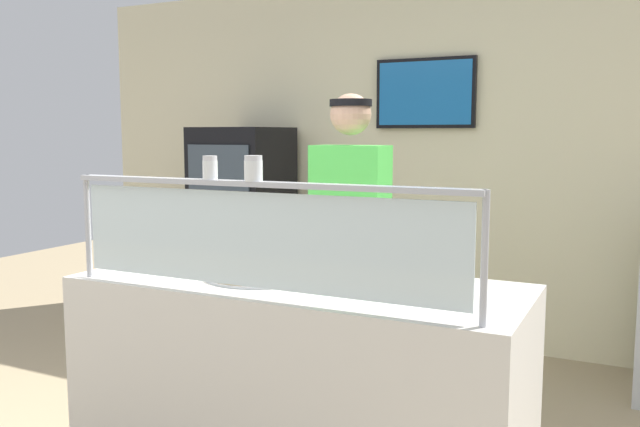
% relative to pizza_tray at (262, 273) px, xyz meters
% --- Properties ---
extents(shop_rear_unit, '(6.28, 0.13, 2.70)m').
position_rel_pizza_tray_xyz_m(shop_rear_unit, '(0.17, 2.40, 0.39)').
color(shop_rear_unit, beige).
rests_on(shop_rear_unit, ground).
extents(serving_counter, '(1.88, 0.77, 0.95)m').
position_rel_pizza_tray_xyz_m(serving_counter, '(0.18, -0.00, -0.49)').
color(serving_counter, silver).
rests_on(serving_counter, ground).
extents(sneeze_guard, '(1.70, 0.06, 0.44)m').
position_rel_pizza_tray_xyz_m(sneeze_guard, '(0.18, -0.33, 0.26)').
color(sneeze_guard, '#B2B5BC').
rests_on(sneeze_guard, serving_counter).
extents(pizza_tray, '(0.50, 0.50, 0.04)m').
position_rel_pizza_tray_xyz_m(pizza_tray, '(0.00, 0.00, 0.00)').
color(pizza_tray, '#9EA0A8').
rests_on(pizza_tray, serving_counter).
extents(pizza_server, '(0.08, 0.28, 0.01)m').
position_rel_pizza_tray_xyz_m(pizza_server, '(-0.00, -0.02, 0.02)').
color(pizza_server, '#ADAFB7').
rests_on(pizza_server, pizza_tray).
extents(parmesan_shaker, '(0.06, 0.06, 0.09)m').
position_rel_pizza_tray_xyz_m(parmesan_shaker, '(-0.02, -0.33, 0.46)').
color(parmesan_shaker, white).
rests_on(parmesan_shaker, sneeze_guard).
extents(pepper_flake_shaker, '(0.07, 0.07, 0.09)m').
position_rel_pizza_tray_xyz_m(pepper_flake_shaker, '(0.17, -0.33, 0.46)').
color(pepper_flake_shaker, white).
rests_on(pepper_flake_shaker, sneeze_guard).
extents(worker_figure, '(0.41, 0.50, 1.76)m').
position_rel_pizza_tray_xyz_m(worker_figure, '(0.10, 0.71, 0.04)').
color(worker_figure, '#23232D').
rests_on(worker_figure, ground).
extents(drink_fridge, '(0.63, 0.65, 1.61)m').
position_rel_pizza_tray_xyz_m(drink_fridge, '(-1.37, 1.96, -0.16)').
color(drink_fridge, black).
rests_on(drink_fridge, ground).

